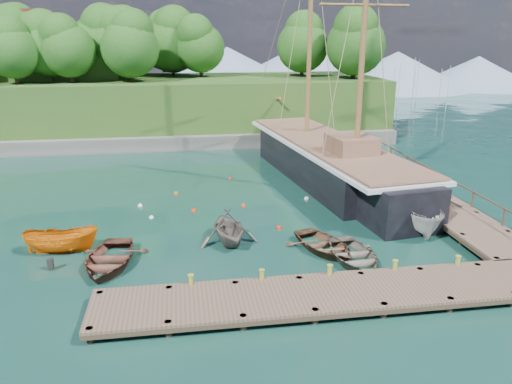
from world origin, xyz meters
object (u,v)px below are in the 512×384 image
rowboat_0 (109,266)px  rowboat_1 (229,242)px  rowboat_2 (324,250)px  schooner (328,164)px  cabin_boat_white (420,231)px  rowboat_3 (353,262)px  motorboat_orange (63,252)px

rowboat_0 → rowboat_1: rowboat_1 is taller
rowboat_2 → schooner: (3.85, 12.42, 1.23)m
rowboat_1 → cabin_boat_white: 10.80m
rowboat_0 → rowboat_3: 11.81m
rowboat_0 → motorboat_orange: bearing=150.1°
rowboat_3 → schooner: 14.23m
rowboat_1 → schooner: schooner is taller
rowboat_3 → schooner: size_ratio=0.15×
rowboat_3 → cabin_boat_white: (5.03, 3.23, 0.00)m
rowboat_0 → schooner: size_ratio=0.15×
rowboat_0 → rowboat_1: size_ratio=1.24×
rowboat_0 → rowboat_2: size_ratio=1.10×
rowboat_2 → motorboat_orange: size_ratio=1.10×
rowboat_1 → schooner: size_ratio=0.12×
cabin_boat_white → schooner: 10.97m
rowboat_2 → cabin_boat_white: 6.32m
rowboat_1 → motorboat_orange: size_ratio=0.98×
motorboat_orange → cabin_boat_white: 19.26m
rowboat_3 → schooner: bearing=75.9°
rowboat_0 → motorboat_orange: motorboat_orange is taller
cabin_boat_white → motorboat_orange: bearing=-168.0°
motorboat_orange → cabin_boat_white: (19.26, -0.04, 0.00)m
cabin_boat_white → schooner: bearing=113.8°
rowboat_3 → cabin_boat_white: bearing=30.0°
rowboat_1 → motorboat_orange: rowboat_1 is taller
rowboat_0 → schooner: 19.25m
motorboat_orange → schooner: 20.12m
rowboat_0 → rowboat_2: (10.69, 0.14, 0.00)m
rowboat_2 → rowboat_3: rowboat_3 is taller
motorboat_orange → schooner: schooner is taller
rowboat_2 → rowboat_0: bearing=161.1°
rowboat_0 → rowboat_3: rowboat_0 is taller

